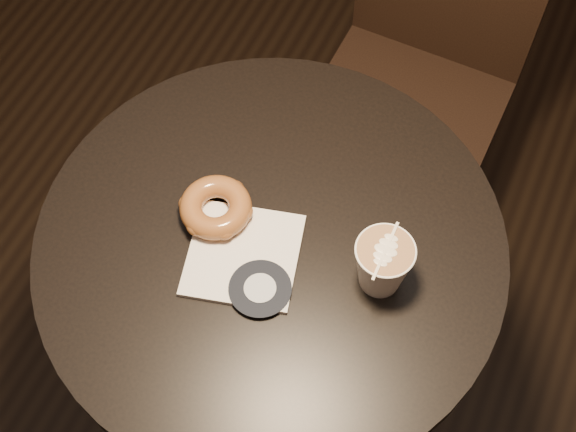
{
  "coord_description": "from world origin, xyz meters",
  "views": [
    {
      "loc": [
        0.25,
        -0.5,
        1.79
      ],
      "look_at": [
        0.01,
        0.03,
        0.79
      ],
      "focal_mm": 50.0,
      "sensor_mm": 36.0,
      "label": 1
    }
  ],
  "objects_px": {
    "cafe_table": "(273,296)",
    "doughnut": "(216,207)",
    "pastry_bag": "(243,255)",
    "latte_cup": "(382,265)",
    "chair": "(427,47)"
  },
  "relations": [
    {
      "from": "chair",
      "to": "doughnut",
      "type": "height_order",
      "value": "chair"
    },
    {
      "from": "chair",
      "to": "pastry_bag",
      "type": "bearing_deg",
      "value": -94.8
    },
    {
      "from": "cafe_table",
      "to": "doughnut",
      "type": "bearing_deg",
      "value": 176.95
    },
    {
      "from": "cafe_table",
      "to": "latte_cup",
      "type": "xyz_separation_m",
      "value": [
        0.17,
        0.01,
        0.25
      ]
    },
    {
      "from": "cafe_table",
      "to": "chair",
      "type": "height_order",
      "value": "chair"
    },
    {
      "from": "cafe_table",
      "to": "doughnut",
      "type": "relative_size",
      "value": 6.99
    },
    {
      "from": "doughnut",
      "to": "cafe_table",
      "type": "bearing_deg",
      "value": -3.05
    },
    {
      "from": "cafe_table",
      "to": "doughnut",
      "type": "distance_m",
      "value": 0.24
    },
    {
      "from": "cafe_table",
      "to": "chair",
      "type": "xyz_separation_m",
      "value": [
        0.05,
        0.64,
        -0.01
      ]
    },
    {
      "from": "pastry_bag",
      "to": "doughnut",
      "type": "distance_m",
      "value": 0.08
    },
    {
      "from": "doughnut",
      "to": "latte_cup",
      "type": "xyz_separation_m",
      "value": [
        0.26,
        0.0,
        0.02
      ]
    },
    {
      "from": "chair",
      "to": "doughnut",
      "type": "xyz_separation_m",
      "value": [
        -0.14,
        -0.64,
        0.24
      ]
    },
    {
      "from": "doughnut",
      "to": "latte_cup",
      "type": "height_order",
      "value": "latte_cup"
    },
    {
      "from": "pastry_bag",
      "to": "doughnut",
      "type": "relative_size",
      "value": 1.48
    },
    {
      "from": "cafe_table",
      "to": "pastry_bag",
      "type": "bearing_deg",
      "value": -121.75
    }
  ]
}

